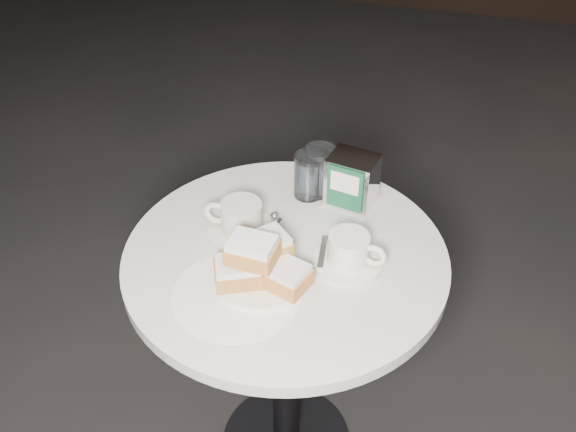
# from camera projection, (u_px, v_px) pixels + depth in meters

# --- Properties ---
(cafe_table) EXTENTS (0.70, 0.70, 0.74)m
(cafe_table) POSITION_uv_depth(u_px,v_px,m) (286.00, 315.00, 1.50)
(cafe_table) COLOR black
(cafe_table) RESTS_ON ground
(sugar_spill) EXTENTS (0.33, 0.33, 0.00)m
(sugar_spill) POSITION_uv_depth(u_px,v_px,m) (237.00, 294.00, 1.28)
(sugar_spill) COLOR white
(sugar_spill) RESTS_ON cafe_table
(beignet_plate) EXTENTS (0.21, 0.21, 0.12)m
(beignet_plate) POSITION_uv_depth(u_px,v_px,m) (261.00, 266.00, 1.28)
(beignet_plate) COLOR silver
(beignet_plate) RESTS_ON cafe_table
(coffee_cup_left) EXTENTS (0.17, 0.16, 0.08)m
(coffee_cup_left) POSITION_uv_depth(u_px,v_px,m) (241.00, 221.00, 1.41)
(coffee_cup_left) COLOR beige
(coffee_cup_left) RESTS_ON cafe_table
(coffee_cup_right) EXTENTS (0.17, 0.17, 0.08)m
(coffee_cup_right) POSITION_uv_depth(u_px,v_px,m) (349.00, 252.00, 1.33)
(coffee_cup_right) COLOR silver
(coffee_cup_right) RESTS_ON cafe_table
(water_glass_left) EXTENTS (0.08, 0.08, 0.11)m
(water_glass_left) POSITION_uv_depth(u_px,v_px,m) (308.00, 176.00, 1.51)
(water_glass_left) COLOR white
(water_glass_left) RESTS_ON cafe_table
(water_glass_right) EXTENTS (0.10, 0.10, 0.12)m
(water_glass_right) POSITION_uv_depth(u_px,v_px,m) (320.00, 171.00, 1.51)
(water_glass_right) COLOR white
(water_glass_right) RESTS_ON cafe_table
(napkin_dispenser) EXTENTS (0.12, 0.11, 0.13)m
(napkin_dispenser) POSITION_uv_depth(u_px,v_px,m) (352.00, 180.00, 1.48)
(napkin_dispenser) COLOR silver
(napkin_dispenser) RESTS_ON cafe_table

